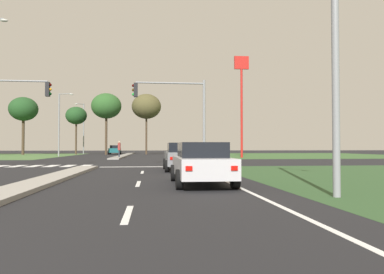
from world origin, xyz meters
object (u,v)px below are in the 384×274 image
car_grey_third (182,156)px  traffic_signal_near_right (179,106)px  car_silver_second (201,163)px  street_lamp_near (342,2)px  treeline_third (76,116)px  treeline_fifth (146,107)px  street_lamp_fourth (83,126)px  traffic_signal_near_left (1,105)px  treeline_second (23,109)px  street_lamp_third (60,121)px  fastfood_pole_sign (241,84)px  car_teal_fourth (115,150)px  pedestrian_at_median (119,147)px  treeline_fourth (106,106)px

car_grey_third → traffic_signal_near_right: (0.12, 4.41, 3.33)m
car_silver_second → street_lamp_near: (3.22, -3.80, 4.40)m
treeline_third → treeline_fifth: treeline_fifth is taller
car_grey_third → street_lamp_fourth: bearing=106.2°
traffic_signal_near_left → treeline_fifth: size_ratio=0.56×
street_lamp_fourth → treeline_fifth: bearing=-30.5°
car_grey_third → traffic_signal_near_left: bearing=159.0°
traffic_signal_near_left → treeline_third: 39.91m
street_lamp_near → car_silver_second: bearing=130.2°
car_silver_second → car_grey_third: car_grey_third is taller
traffic_signal_near_right → treeline_second: size_ratio=0.62×
street_lamp_third → treeline_second: 14.18m
treeline_third → traffic_signal_near_left: bearing=-85.5°
fastfood_pole_sign → car_grey_third: bearing=-111.7°
car_teal_fourth → street_lamp_third: street_lamp_third is taller
street_lamp_third → pedestrian_at_median: 13.17m
pedestrian_at_median → treeline_fifth: 21.96m
fastfood_pole_sign → treeline_second: size_ratio=1.30×
car_teal_fourth → street_lamp_third: bearing=64.2°
car_silver_second → treeline_fifth: (-2.64, 51.42, 7.60)m
fastfood_pole_sign → treeline_fourth: bearing=135.4°
car_grey_third → street_lamp_near: size_ratio=0.47×
car_teal_fourth → treeline_second: 16.44m
car_silver_second → street_lamp_fourth: (-14.71, 58.53, 4.52)m
street_lamp_fourth → pedestrian_at_median: 29.46m
treeline_third → pedestrian_at_median: bearing=-66.6°
street_lamp_near → treeline_fourth: treeline_fourth is taller
traffic_signal_near_right → street_lamp_near: size_ratio=0.65×
street_lamp_third → treeline_second: treeline_second is taller
street_lamp_fourth → treeline_second: 11.58m
traffic_signal_near_right → treeline_fourth: bearing=104.1°
treeline_fifth → pedestrian_at_median: bearing=-98.0°
traffic_signal_near_right → treeline_fifth: treeline_fifth is taller
traffic_signal_near_left → treeline_second: bearing=106.6°
treeline_second → treeline_fourth: size_ratio=0.94×
car_teal_fourth → treeline_fifth: (5.52, -1.34, 7.55)m
treeline_third → treeline_fourth: (5.38, -2.42, 1.47)m
street_lamp_near → street_lamp_fourth: bearing=106.1°
traffic_signal_near_right → street_lamp_near: street_lamp_near is taller
street_lamp_near → pedestrian_at_median: (-8.74, 34.63, -3.88)m
car_teal_fourth → car_grey_third: bearing=100.3°
traffic_signal_near_right → street_lamp_third: bearing=117.7°
traffic_signal_near_left → treeline_fifth: 40.42m
car_grey_third → fastfood_pole_sign: (9.31, 23.38, 8.27)m
fastfood_pole_sign → street_lamp_third: bearing=160.0°
car_teal_fourth → street_lamp_fourth: street_lamp_fourth is taller
traffic_signal_near_left → traffic_signal_near_right: bearing=0.0°
traffic_signal_near_right → pedestrian_at_median: bearing=106.8°
pedestrian_at_median → treeline_fifth: size_ratio=0.18×
street_lamp_third → treeline_second: (-8.59, 10.97, 2.64)m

